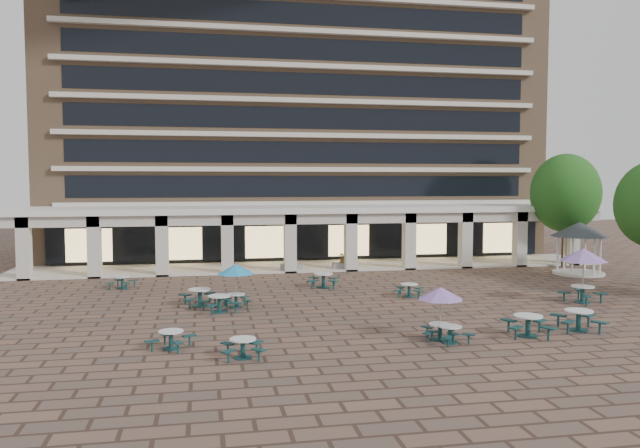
# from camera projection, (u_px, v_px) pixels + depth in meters

# --- Properties ---
(ground) EXTENTS (120.00, 120.00, 0.00)m
(ground) POSITION_uv_depth(u_px,v_px,m) (367.00, 308.00, 30.64)
(ground) COLOR brown
(ground) RESTS_ON ground
(apartment_building) EXTENTS (40.00, 15.50, 25.20)m
(apartment_building) POSITION_uv_depth(u_px,v_px,m) (293.00, 108.00, 54.73)
(apartment_building) COLOR #967555
(apartment_building) RESTS_ON ground
(retail_arcade) EXTENTS (42.00, 6.60, 4.40)m
(retail_arcade) POSITION_uv_depth(u_px,v_px,m) (314.00, 226.00, 44.94)
(retail_arcade) COLOR white
(retail_arcade) RESTS_ON ground
(picnic_table_0) EXTENTS (1.89, 1.89, 0.69)m
(picnic_table_0) POSITION_uv_depth(u_px,v_px,m) (171.00, 338.00, 23.10)
(picnic_table_0) COLOR #164344
(picnic_table_0) RESTS_ON ground
(picnic_table_1) EXTENTS (1.77, 1.77, 0.67)m
(picnic_table_1) POSITION_uv_depth(u_px,v_px,m) (450.00, 333.00, 23.96)
(picnic_table_1) COLOR #164344
(picnic_table_1) RESTS_ON ground
(picnic_table_2) EXTENTS (2.23, 2.23, 0.86)m
(picnic_table_2) POSITION_uv_depth(u_px,v_px,m) (528.00, 324.00, 25.00)
(picnic_table_2) COLOR #164344
(picnic_table_2) RESTS_ON ground
(picnic_table_3) EXTENTS (2.24, 2.24, 0.86)m
(picnic_table_3) POSITION_uv_depth(u_px,v_px,m) (579.00, 318.00, 25.95)
(picnic_table_3) COLOR #164344
(picnic_table_3) RESTS_ON ground
(picnic_table_4) EXTENTS (1.85, 1.85, 2.13)m
(picnic_table_4) POSITION_uv_depth(u_px,v_px,m) (236.00, 271.00, 30.67)
(picnic_table_4) COLOR #164344
(picnic_table_4) RESTS_ON ground
(picnic_table_5) EXTENTS (1.60, 1.60, 0.71)m
(picnic_table_5) POSITION_uv_depth(u_px,v_px,m) (243.00, 346.00, 21.92)
(picnic_table_5) COLOR #164344
(picnic_table_5) RESTS_ON ground
(picnic_table_6) EXTENTS (1.80, 1.80, 2.08)m
(picnic_table_6) POSITION_uv_depth(u_px,v_px,m) (440.00, 295.00, 24.34)
(picnic_table_6) COLOR #164344
(picnic_table_6) RESTS_ON ground
(picnic_table_7) EXTENTS (1.91, 1.91, 0.70)m
(picnic_table_7) POSITION_uv_depth(u_px,v_px,m) (409.00, 289.00, 33.53)
(picnic_table_7) COLOR #164344
(picnic_table_7) RESTS_ON ground
(picnic_table_8) EXTENTS (1.87, 1.87, 0.70)m
(picnic_table_8) POSITION_uv_depth(u_px,v_px,m) (122.00, 281.00, 36.09)
(picnic_table_8) COLOR #164344
(picnic_table_8) RESTS_ON ground
(picnic_table_9) EXTENTS (2.15, 2.15, 0.81)m
(picnic_table_9) POSITION_uv_depth(u_px,v_px,m) (219.00, 302.00, 29.57)
(picnic_table_9) COLOR #164344
(picnic_table_9) RESTS_ON ground
(picnic_table_10) EXTENTS (2.17, 2.17, 0.84)m
(picnic_table_10) POSITION_uv_depth(u_px,v_px,m) (323.00, 279.00, 36.36)
(picnic_table_10) COLOR #164344
(picnic_table_10) RESTS_ON ground
(picnic_table_11) EXTENTS (2.40, 2.40, 2.78)m
(picnic_table_11) POSITION_uv_depth(u_px,v_px,m) (584.00, 257.00, 31.76)
(picnic_table_11) COLOR #164344
(picnic_table_11) RESTS_ON ground
(picnic_table_12) EXTENTS (2.17, 2.17, 0.86)m
(picnic_table_12) POSITION_uv_depth(u_px,v_px,m) (200.00, 296.00, 31.04)
(picnic_table_12) COLOR #164344
(picnic_table_12) RESTS_ON ground
(gazebo) EXTENTS (3.72, 3.72, 3.46)m
(gazebo) POSITION_uv_depth(u_px,v_px,m) (579.00, 235.00, 41.45)
(gazebo) COLOR beige
(gazebo) RESTS_ON ground
(tree_east_c) EXTENTS (4.90, 4.90, 8.17)m
(tree_east_c) POSITION_uv_depth(u_px,v_px,m) (565.00, 193.00, 44.67)
(tree_east_c) COLOR #47301C
(tree_east_c) RESTS_ON ground
(planter_left) EXTENTS (1.50, 0.68, 1.16)m
(planter_left) POSITION_uv_depth(u_px,v_px,m) (291.00, 265.00, 42.90)
(planter_left) COLOR gray
(planter_left) RESTS_ON ground
(planter_right) EXTENTS (1.50, 0.93, 1.36)m
(planter_right) POSITION_uv_depth(u_px,v_px,m) (343.00, 262.00, 43.56)
(planter_right) COLOR gray
(planter_right) RESTS_ON ground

